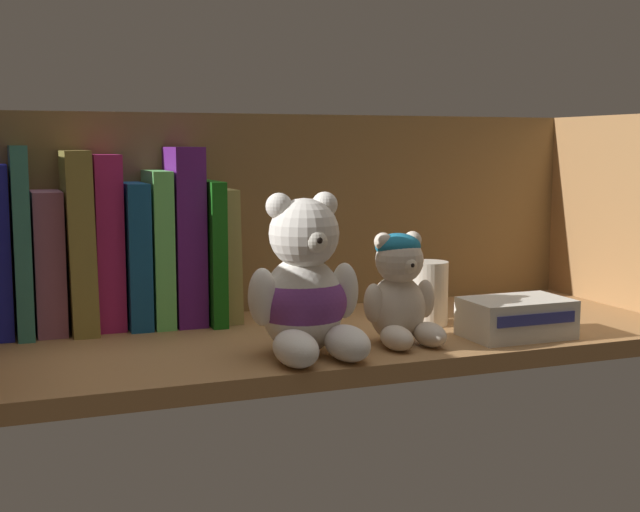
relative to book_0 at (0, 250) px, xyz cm
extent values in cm
cube|color=#9E7042|center=(36.94, -13.32, -10.63)|extent=(78.91, 31.36, 2.00)
cube|color=brown|center=(36.94, 2.96, 2.04)|extent=(81.31, 1.20, 27.35)
cube|color=#9E7042|center=(77.20, -13.32, 2.04)|extent=(1.60, 33.76, 27.35)
cube|color=#1E24C2|center=(0.00, 0.00, 0.00)|extent=(2.03, 11.23, 19.27)
cube|color=teal|center=(2.20, 0.00, 1.04)|extent=(1.80, 13.19, 21.35)
cube|color=#8D526F|center=(5.04, 0.00, -1.51)|extent=(3.28, 11.32, 16.25)
cube|color=olive|center=(8.41, 0.00, 0.76)|extent=(3.19, 13.79, 20.83)
cube|color=#AF2065|center=(11.69, 0.00, 0.53)|extent=(3.11, 9.97, 20.32)
cube|color=navy|center=(14.83, 0.00, -1.12)|extent=(2.60, 12.19, 17.02)
cube|color=#65CE63|center=(17.59, 0.00, -0.42)|extent=(2.40, 12.26, 18.43)
cube|color=#571A73|center=(20.79, 0.00, 0.96)|extent=(3.49, 12.16, 21.18)
cube|color=#145D13|center=(23.72, 0.00, -1.05)|extent=(1.80, 14.79, 17.16)
cube|color=#978A49|center=(25.86, 0.00, -1.58)|extent=(2.19, 11.23, 16.14)
ellipsoid|color=white|center=(28.61, -21.50, -4.57)|extent=(8.60, 7.90, 10.12)
sphere|color=white|center=(28.63, -22.01, 2.87)|extent=(7.20, 7.20, 7.20)
sphere|color=white|center=(26.09, -21.64, 5.68)|extent=(2.70, 2.70, 2.70)
sphere|color=white|center=(31.12, -21.36, 5.68)|extent=(2.70, 2.70, 2.70)
sphere|color=white|center=(28.78, -24.56, 2.44)|extent=(2.70, 2.70, 2.70)
sphere|color=black|center=(28.83, -25.50, 2.51)|extent=(0.94, 0.94, 0.94)
ellipsoid|color=white|center=(26.10, -26.46, -7.83)|extent=(4.42, 6.96, 3.60)
ellipsoid|color=white|center=(31.65, -26.15, -7.83)|extent=(4.42, 6.96, 3.60)
ellipsoid|color=white|center=(24.09, -22.26, -3.31)|extent=(3.08, 3.08, 5.85)
ellipsoid|color=white|center=(33.18, -21.75, -3.31)|extent=(3.08, 3.08, 5.85)
ellipsoid|color=#733583|center=(28.61, -21.50, -4.32)|extent=(9.31, 8.60, 7.09)
ellipsoid|color=beige|center=(40.06, -20.29, -5.96)|extent=(6.25, 5.74, 7.35)
sphere|color=beige|center=(40.08, -20.66, -0.55)|extent=(5.23, 5.23, 5.23)
sphere|color=beige|center=(38.23, -20.40, 1.49)|extent=(1.96, 1.96, 1.96)
sphere|color=beige|center=(41.89, -20.18, 1.49)|extent=(1.96, 1.96, 1.96)
sphere|color=beige|center=(40.20, -22.51, -0.86)|extent=(1.96, 1.96, 1.96)
sphere|color=black|center=(40.24, -23.19, -0.81)|extent=(0.69, 0.69, 0.69)
ellipsoid|color=beige|center=(38.26, -23.90, -8.33)|extent=(3.24, 5.08, 2.61)
ellipsoid|color=beige|center=(42.30, -23.65, -8.33)|extent=(3.24, 5.08, 2.61)
ellipsoid|color=beige|center=(36.78, -20.86, -5.04)|extent=(2.25, 2.25, 4.25)
ellipsoid|color=beige|center=(43.39, -20.45, -5.04)|extent=(2.25, 2.25, 4.25)
ellipsoid|color=#1A6D90|center=(40.06, -20.29, 0.89)|extent=(4.97, 4.97, 2.88)
cylinder|color=silver|center=(47.63, -13.57, -5.83)|extent=(4.74, 4.74, 7.61)
cube|color=silver|center=(53.59, -22.97, -7.46)|extent=(11.60, 7.50, 4.34)
cube|color=#33388C|center=(53.59, -26.80, -6.92)|extent=(9.86, 0.16, 1.22)
camera|label=1|loc=(-1.11, -103.13, 11.69)|focal=48.23mm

